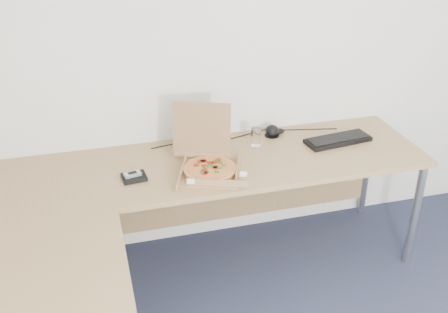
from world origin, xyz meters
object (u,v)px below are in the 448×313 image
object	(u,v)px
pizza_box	(209,165)
keyboard	(338,140)
desk	(167,216)
drinking_glass	(256,137)
wallet	(134,177)

from	to	relation	value
pizza_box	keyboard	distance (m)	0.86
desk	drinking_glass	distance (m)	0.86
drinking_glass	wallet	size ratio (longest dim) A/B	0.86
pizza_box	drinking_glass	world-z (taller)	pizza_box
desk	keyboard	bearing A→B (deg)	22.55
pizza_box	wallet	distance (m)	0.41
wallet	desk	bearing A→B (deg)	-77.42
keyboard	wallet	distance (m)	1.26
keyboard	wallet	xyz separation A→B (m)	(-1.25, -0.12, -0.00)
drinking_glass	wallet	bearing A→B (deg)	-163.95
desk	wallet	bearing A→B (deg)	108.00
wallet	drinking_glass	bearing A→B (deg)	10.63
keyboard	wallet	world-z (taller)	keyboard
keyboard	pizza_box	bearing A→B (deg)	-177.04
drinking_glass	keyboard	xyz separation A→B (m)	(0.50, -0.09, -0.04)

